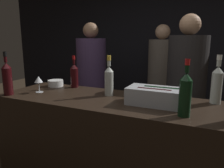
{
  "coord_description": "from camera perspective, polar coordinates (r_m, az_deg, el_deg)",
  "views": [
    {
      "loc": [
        0.73,
        -1.24,
        1.55
      ],
      "look_at": [
        0.0,
        0.36,
        1.19
      ],
      "focal_mm": 35.0,
      "sensor_mm": 36.0,
      "label": 1
    }
  ],
  "objects": [
    {
      "name": "wall_back_chalkboard",
      "position": [
        3.8,
        13.67,
        9.15
      ],
      "size": [
        6.4,
        0.06,
        2.8
      ],
      "color": "black",
      "rests_on": "ground_plane"
    },
    {
      "name": "bar_counter",
      "position": [
        2.01,
        -0.41,
        -18.74
      ],
      "size": [
        1.96,
        0.65,
        1.07
      ],
      "color": "black",
      "rests_on": "ground_plane"
    },
    {
      "name": "ice_bin_with_bottles",
      "position": [
        1.67,
        11.43,
        -2.96
      ],
      "size": [
        0.42,
        0.23,
        0.13
      ],
      "color": "#B7BABF",
      "rests_on": "bar_counter"
    },
    {
      "name": "bowl_white",
      "position": [
        2.34,
        -14.52,
        0.26
      ],
      "size": [
        0.16,
        0.16,
        0.07
      ],
      "color": "white",
      "rests_on": "bar_counter"
    },
    {
      "name": "wine_glass",
      "position": [
        2.11,
        -18.63,
        0.96
      ],
      "size": [
        0.08,
        0.08,
        0.15
      ],
      "color": "silver",
      "rests_on": "bar_counter"
    },
    {
      "name": "candle_votive",
      "position": [
        1.95,
        5.18,
        -1.81
      ],
      "size": [
        0.08,
        0.08,
        0.06
      ],
      "color": "silver",
      "rests_on": "bar_counter"
    },
    {
      "name": "red_wine_bottle_tall",
      "position": [
        2.24,
        -9.84,
        2.38
      ],
      "size": [
        0.08,
        0.08,
        0.32
      ],
      "color": "black",
      "rests_on": "bar_counter"
    },
    {
      "name": "white_wine_bottle",
      "position": [
        1.83,
        25.71,
        0.16
      ],
      "size": [
        0.08,
        0.08,
        0.37
      ],
      "color": "#B2B7AD",
      "rests_on": "bar_counter"
    },
    {
      "name": "red_wine_bottle_black_foil",
      "position": [
        2.11,
        -25.7,
        1.48
      ],
      "size": [
        0.08,
        0.08,
        0.38
      ],
      "color": "black",
      "rests_on": "bar_counter"
    },
    {
      "name": "red_wine_bottle_burgundy",
      "position": [
        1.44,
        18.59,
        -2.34
      ],
      "size": [
        0.08,
        0.08,
        0.37
      ],
      "color": "black",
      "rests_on": "bar_counter"
    },
    {
      "name": "rose_wine_bottle",
      "position": [
        1.88,
        -0.79,
        1.2
      ],
      "size": [
        0.08,
        0.08,
        0.35
      ],
      "color": "#B2B7AD",
      "rests_on": "bar_counter"
    },
    {
      "name": "person_in_hoodie",
      "position": [
        2.43,
        18.61,
        -2.05
      ],
      "size": [
        0.4,
        0.4,
        1.79
      ],
      "rotation": [
        0.0,
        0.0,
        -1.87
      ],
      "color": "black",
      "rests_on": "ground_plane"
    },
    {
      "name": "person_blond_tee",
      "position": [
        3.11,
        -5.34,
        1.08
      ],
      "size": [
        0.41,
        0.41,
        1.77
      ],
      "rotation": [
        0.0,
        0.0,
        -2.31
      ],
      "color": "black",
      "rests_on": "ground_plane"
    },
    {
      "name": "person_grey_polo",
      "position": [
        3.29,
        12.57,
        1.34
      ],
      "size": [
        0.38,
        0.38,
        1.75
      ],
      "rotation": [
        0.0,
        0.0,
        -2.62
      ],
      "color": "black",
      "rests_on": "ground_plane"
    }
  ]
}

